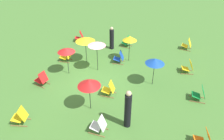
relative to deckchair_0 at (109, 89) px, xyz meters
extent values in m
plane|color=#477A33|center=(-1.63, -1.35, -0.37)|extent=(40.00, 40.00, 0.00)
cube|color=olive|center=(-0.22, -0.04, -0.35)|extent=(0.09, 0.76, 0.04)
cube|color=olive|center=(0.22, -0.07, -0.35)|extent=(0.09, 0.76, 0.04)
cube|color=yellow|center=(-0.01, -0.15, -0.10)|extent=(0.51, 0.47, 0.13)
cube|color=yellow|center=(0.01, 0.15, 0.18)|extent=(0.50, 0.28, 0.57)
cylinder|color=olive|center=(-0.03, -0.35, -0.17)|extent=(0.44, 0.06, 0.03)
cube|color=olive|center=(-3.18, -3.51, -0.35)|extent=(0.07, 0.76, 0.04)
cube|color=olive|center=(-2.74, -3.53, -0.35)|extent=(0.07, 0.76, 0.04)
cube|color=yellow|center=(-2.96, -3.62, -0.10)|extent=(0.50, 0.45, 0.13)
cube|color=yellow|center=(-2.95, -3.32, 0.18)|extent=(0.49, 0.27, 0.57)
cylinder|color=olive|center=(-2.97, -3.82, -0.17)|extent=(0.44, 0.05, 0.03)
cube|color=olive|center=(-0.43, -3.80, -0.35)|extent=(0.26, 0.74, 0.04)
cube|color=olive|center=(-0.01, -3.93, -0.35)|extent=(0.26, 0.74, 0.04)
cube|color=red|center=(-0.25, -3.96, -0.10)|extent=(0.59, 0.56, 0.13)
cube|color=red|center=(-0.16, -3.67, 0.18)|extent=(0.53, 0.38, 0.57)
cylinder|color=olive|center=(-0.31, -4.15, -0.17)|extent=(0.43, 0.16, 0.03)
cube|color=olive|center=(-3.16, 4.17, -0.35)|extent=(0.12, 0.76, 0.04)
cube|color=olive|center=(-2.73, 4.22, -0.35)|extent=(0.12, 0.76, 0.04)
cube|color=yellow|center=(-2.93, 4.10, -0.10)|extent=(0.53, 0.48, 0.13)
cube|color=yellow|center=(-2.97, 4.40, 0.18)|extent=(0.50, 0.30, 0.57)
cylinder|color=olive|center=(-2.91, 3.90, -0.17)|extent=(0.44, 0.08, 0.03)
cube|color=olive|center=(-6.33, 4.53, -0.35)|extent=(0.22, 0.75, 0.04)
cube|color=olive|center=(-5.91, 4.42, -0.35)|extent=(0.22, 0.75, 0.04)
cube|color=yellow|center=(-6.14, 4.38, -0.10)|extent=(0.57, 0.54, 0.13)
cube|color=yellow|center=(-6.07, 4.67, 0.18)|extent=(0.53, 0.36, 0.57)
cylinder|color=olive|center=(-6.19, 4.19, -0.17)|extent=(0.43, 0.13, 0.03)
cube|color=olive|center=(2.29, 0.04, -0.35)|extent=(0.15, 0.76, 0.04)
cube|color=olive|center=(2.72, -0.02, -0.35)|extent=(0.15, 0.76, 0.04)
cube|color=white|center=(2.49, -0.09, -0.10)|extent=(0.54, 0.50, 0.13)
cube|color=white|center=(2.53, 0.21, 0.18)|extent=(0.51, 0.32, 0.57)
cylinder|color=olive|center=(2.46, -0.29, -0.17)|extent=(0.44, 0.09, 0.03)
cube|color=olive|center=(2.42, -3.54, -0.35)|extent=(0.12, 0.76, 0.04)
cube|color=olive|center=(2.85, -3.49, -0.35)|extent=(0.12, 0.76, 0.04)
cube|color=yellow|center=(2.65, -3.61, -0.10)|extent=(0.53, 0.48, 0.13)
cube|color=yellow|center=(2.61, -3.32, 0.18)|extent=(0.50, 0.30, 0.57)
cylinder|color=olive|center=(2.67, -3.81, -0.17)|extent=(0.44, 0.08, 0.03)
cube|color=orange|center=(2.46, 4.40, 0.18)|extent=(0.50, 0.30, 0.57)
cube|color=olive|center=(-0.63, 4.49, -0.35)|extent=(0.10, 0.76, 0.04)
cube|color=olive|center=(-0.20, 4.45, -0.35)|extent=(0.10, 0.76, 0.04)
cube|color=#148C38|center=(-0.42, 4.37, -0.10)|extent=(0.52, 0.47, 0.13)
cube|color=#148C38|center=(-0.40, 4.67, 0.18)|extent=(0.50, 0.29, 0.57)
cylinder|color=olive|center=(-0.44, 4.18, -0.17)|extent=(0.44, 0.07, 0.03)
cube|color=olive|center=(-6.26, -3.60, -0.35)|extent=(0.22, 0.74, 0.04)
cube|color=olive|center=(-5.84, -3.49, -0.35)|extent=(0.22, 0.74, 0.04)
cube|color=red|center=(-6.03, -3.64, -0.10)|extent=(0.57, 0.54, 0.13)
cube|color=red|center=(-6.10, -3.35, 0.18)|extent=(0.53, 0.36, 0.57)
cylinder|color=olive|center=(-5.98, -3.83, -0.17)|extent=(0.43, 0.14, 0.03)
cube|color=olive|center=(-6.01, 0.21, -0.35)|extent=(0.21, 0.75, 0.04)
cube|color=olive|center=(-5.58, 0.11, -0.35)|extent=(0.21, 0.75, 0.04)
cube|color=#148C38|center=(-5.82, 0.07, -0.10)|extent=(0.57, 0.53, 0.13)
cube|color=#148C38|center=(-5.75, 0.36, 0.18)|extent=(0.52, 0.35, 0.57)
cylinder|color=olive|center=(-5.86, -0.13, -0.17)|extent=(0.43, 0.13, 0.03)
cube|color=olive|center=(-3.57, -0.03, -0.35)|extent=(0.05, 0.76, 0.04)
cube|color=olive|center=(-3.13, -0.04, -0.35)|extent=(0.05, 0.76, 0.04)
cube|color=#1947B7|center=(-3.36, -0.13, -0.10)|extent=(0.49, 0.44, 0.13)
cube|color=#1947B7|center=(-3.35, 0.17, 0.18)|extent=(0.49, 0.26, 0.57)
cylinder|color=olive|center=(-3.36, -0.33, -0.17)|extent=(0.44, 0.04, 0.03)
cylinder|color=black|center=(1.17, -0.68, 0.45)|extent=(0.03, 0.03, 1.64)
cone|color=red|center=(1.17, -0.68, 1.14)|extent=(1.06, 1.06, 0.32)
cylinder|color=black|center=(-3.11, -2.10, 0.48)|extent=(0.03, 0.03, 1.70)
cone|color=yellow|center=(-3.11, -2.10, 1.23)|extent=(1.23, 1.23, 0.25)
cylinder|color=black|center=(-2.24, -1.15, 0.57)|extent=(0.03, 0.03, 1.88)
cone|color=pink|center=(-2.24, -1.15, 1.42)|extent=(1.04, 1.04, 0.23)
cylinder|color=black|center=(-1.36, 2.20, 0.44)|extent=(0.03, 0.03, 1.61)
cone|color=#194CB2|center=(-1.36, 2.20, 1.13)|extent=(1.02, 1.02, 0.29)
cylinder|color=black|center=(-1.57, -2.77, 0.47)|extent=(0.03, 0.03, 1.67)
cone|color=red|center=(-1.57, -2.77, 1.21)|extent=(1.00, 1.00, 0.24)
cylinder|color=black|center=(-3.75, 0.60, 0.49)|extent=(0.03, 0.03, 1.72)
cone|color=yellow|center=(-3.75, 0.60, 1.23)|extent=(0.91, 0.91, 0.29)
cylinder|color=black|center=(-5.28, -0.83, 0.36)|extent=(0.40, 0.40, 1.45)
sphere|color=beige|center=(-5.28, -0.83, 1.18)|extent=(0.22, 0.22, 0.22)
cylinder|color=black|center=(1.94, 1.18, 0.48)|extent=(0.37, 0.37, 1.69)
sphere|color=beige|center=(1.94, 1.18, 1.42)|extent=(0.23, 0.23, 0.23)
camera|label=1|loc=(8.68, 1.73, 6.84)|focal=34.70mm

